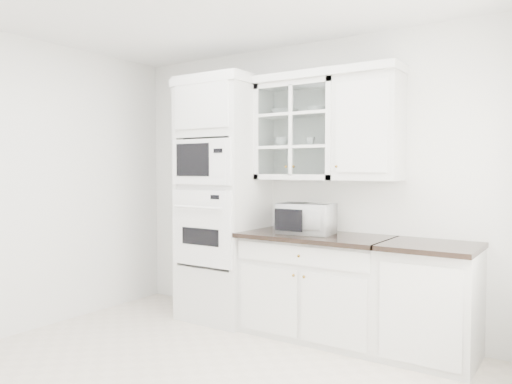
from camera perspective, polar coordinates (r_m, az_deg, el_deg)
The scene contains 12 objects.
room_shell at distance 3.74m, azimuth -4.06°, elevation 6.95°, with size 4.00×3.50×2.70m.
oven_column at distance 4.98m, azimuth -3.85°, elevation -0.80°, with size 0.76×0.68×2.40m.
base_cabinet_run at distance 4.56m, azimuth 6.88°, elevation -10.50°, with size 1.32×0.67×0.92m.
extra_base_cabinet at distance 4.22m, azimuth 19.34°, elevation -11.72°, with size 0.72×0.67×0.92m.
upper_cabinet_glass at distance 4.69m, azimuth 5.00°, elevation 6.93°, with size 0.80×0.33×0.90m.
upper_cabinet_solid at distance 4.41m, azimuth 12.77°, elevation 7.16°, with size 0.55×0.33×0.90m, color silver.
crown_molding at distance 4.78m, azimuth 3.75°, elevation 12.71°, with size 2.14×0.38×0.07m, color silver.
countertop_microwave at distance 4.49m, azimuth 5.85°, elevation -3.01°, with size 0.47×0.39×0.27m, color white.
bowl_a at distance 4.80m, azimuth 3.31°, elevation 9.11°, with size 0.23×0.23×0.06m, color white.
bowl_b at distance 4.64m, azimuth 6.95°, elevation 9.30°, with size 0.17×0.17×0.05m, color white.
cup_a at distance 4.77m, azimuth 2.93°, elevation 5.74°, with size 0.12×0.12×0.09m, color white.
cup_b at distance 4.65m, azimuth 6.25°, elevation 5.76°, with size 0.09×0.09×0.08m, color white.
Camera 1 is at (2.29, -2.51, 1.50)m, focal length 35.00 mm.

